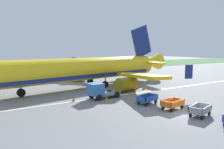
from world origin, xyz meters
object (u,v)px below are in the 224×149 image
airplane (90,69)px  baggage_cart_fourth_in_row (147,99)px  service_truck_beside_carts (98,91)px  traffic_cone_by_carts (106,99)px  traffic_cone_mid_apron (74,99)px  traffic_cone_near_plane (144,88)px  baggage_cart_second_in_row (200,110)px  baggage_cart_third_in_row (172,104)px

airplane → baggage_cart_fourth_in_row: (0.57, -13.86, -2.45)m
service_truck_beside_carts → traffic_cone_by_carts: 1.80m
traffic_cone_mid_apron → airplane: bearing=51.7°
airplane → traffic_cone_by_carts: (-2.83, -10.09, -2.76)m
baggage_cart_fourth_in_row → traffic_cone_near_plane: (5.55, 7.20, -0.28)m
baggage_cart_fourth_in_row → baggage_cart_second_in_row: bearing=-78.7°
baggage_cart_fourth_in_row → traffic_cone_near_plane: bearing=52.3°
traffic_cone_mid_apron → baggage_cart_second_in_row: bearing=-56.2°
airplane → traffic_cone_near_plane: 9.46m
baggage_cart_second_in_row → traffic_cone_by_carts: bearing=114.8°
airplane → baggage_cart_fourth_in_row: 14.09m
baggage_cart_second_in_row → traffic_cone_by_carts: 11.11m
baggage_cart_third_in_row → baggage_cart_fourth_in_row: same height
baggage_cart_third_in_row → traffic_cone_by_carts: size_ratio=6.18×
baggage_cart_fourth_in_row → traffic_cone_by_carts: bearing=132.0°
traffic_cone_mid_apron → traffic_cone_by_carts: 4.08m
traffic_cone_near_plane → traffic_cone_by_carts: (-8.95, -3.43, -0.03)m
traffic_cone_near_plane → service_truck_beside_carts: bearing=-168.7°
baggage_cart_second_in_row → traffic_cone_near_plane: 14.18m
baggage_cart_fourth_in_row → baggage_cart_third_in_row: bearing=-76.8°
traffic_cone_by_carts → baggage_cart_third_in_row: bearing=-59.3°
traffic_cone_near_plane → traffic_cone_mid_apron: 12.52m
service_truck_beside_carts → traffic_cone_mid_apron: service_truck_beside_carts is taller
baggage_cart_second_in_row → baggage_cart_fourth_in_row: size_ratio=1.00×
traffic_cone_near_plane → traffic_cone_by_carts: bearing=-159.0°
baggage_cart_second_in_row → service_truck_beside_carts: service_truck_beside_carts is taller
airplane → traffic_cone_mid_apron: airplane is taller
traffic_cone_mid_apron → traffic_cone_by_carts: (3.50, -2.09, 0.00)m
traffic_cone_by_carts → baggage_cart_second_in_row: bearing=-65.2°
baggage_cart_fourth_in_row → airplane: bearing=92.3°
airplane → traffic_cone_near_plane: (6.12, -6.67, -2.73)m
traffic_cone_by_carts → traffic_cone_mid_apron: bearing=149.2°
traffic_cone_near_plane → traffic_cone_by_carts: traffic_cone_near_plane is taller
traffic_cone_near_plane → baggage_cart_second_in_row: bearing=-107.6°
baggage_cart_fourth_in_row → traffic_cone_by_carts: baggage_cart_fourth_in_row is taller
baggage_cart_third_in_row → traffic_cone_mid_apron: 11.89m
baggage_cart_second_in_row → baggage_cart_third_in_row: same height
baggage_cart_second_in_row → baggage_cart_fourth_in_row: same height
baggage_cart_second_in_row → traffic_cone_near_plane: bearing=72.4°
service_truck_beside_carts → traffic_cone_mid_apron: 3.37m
airplane → baggage_cart_third_in_row: size_ratio=10.40×
airplane → traffic_cone_by_carts: 10.84m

